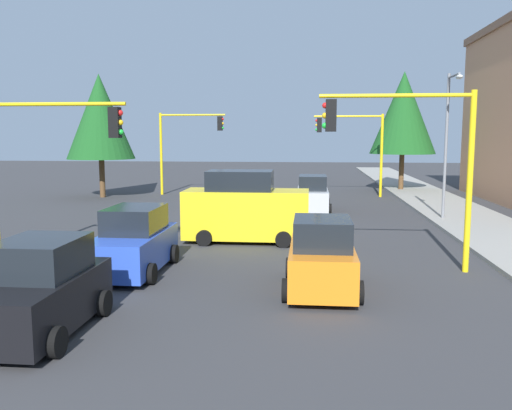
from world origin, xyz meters
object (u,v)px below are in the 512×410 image
Objects in this scene: delivery_van_yellow at (246,209)px; car_blue at (134,243)px; street_lamp_curbside at (449,130)px; car_black at (39,291)px; traffic_signal_near_right at (47,148)px; traffic_signal_near_left at (408,144)px; car_silver at (312,195)px; traffic_signal_far_right at (187,137)px; tree_roadside_far at (403,113)px; tree_opposite_side at (100,117)px; traffic_signal_far_left at (354,138)px; car_orange at (322,258)px.

delivery_van_yellow reaches higher than car_blue.
car_black is (15.72, -12.07, -3.45)m from street_lamp_curbside.
traffic_signal_near_right is 1.39× the size of car_black.
traffic_signal_near_left is 10.25m from street_lamp_curbside.
traffic_signal_near_right is 1.26× the size of car_silver.
delivery_van_yellow is at bearing 124.08° from traffic_signal_near_right.
traffic_signal_far_right reaches higher than car_blue.
car_black is at bearing 24.28° from traffic_signal_near_right.
street_lamp_curbside is 7.77m from car_silver.
traffic_signal_far_right is 1.17× the size of delivery_van_yellow.
car_blue is (0.99, -8.19, -2.97)m from traffic_signal_near_left.
car_blue is (24.99, -12.02, -4.83)m from tree_roadside_far.
street_lamp_curbside is at bearing 67.45° from tree_opposite_side.
street_lamp_curbside reaches higher than traffic_signal_near_right.
car_blue is (0.99, 3.10, -2.84)m from traffic_signal_near_right.
traffic_signal_far_right is 0.81× the size of street_lamp_curbside.
tree_roadside_far reaches higher than traffic_signal_near_right.
traffic_signal_near_right is 17.68m from street_lamp_curbside.
traffic_signal_near_right is at bearing 16.61° from tree_opposite_side.
tree_opposite_side is at bearing -69.36° from traffic_signal_far_right.
traffic_signal_far_right is 17.29m from delivery_van_yellow.
traffic_signal_far_left is 1.34× the size of car_blue.
street_lamp_curbside is 0.87× the size of tree_opposite_side.
traffic_signal_far_left is 17.09m from delivery_van_yellow.
traffic_signal_near_right is 0.75× the size of street_lamp_curbside.
street_lamp_curbside is (-9.61, 14.83, 0.61)m from traffic_signal_near_right.
traffic_signal_near_right is 0.93× the size of traffic_signal_far_right.
traffic_signal_far_left is at bearing 161.39° from delivery_van_yellow.
delivery_van_yellow is 1.27× the size of car_black.
car_silver is at bearing -115.56° from street_lamp_curbside.
tree_roadside_far is at bearing 157.66° from car_black.
traffic_signal_far_left reaches higher than traffic_signal_near_right.
traffic_signal_near_left reaches higher than delivery_van_yellow.
tree_roadside_far reaches higher than traffic_signal_far_right.
traffic_signal_far_right is 11.76m from car_silver.
traffic_signal_far_left is 1.46× the size of car_black.
car_orange is (6.44, 2.81, -0.39)m from delivery_van_yellow.
car_blue is (20.99, -8.20, -3.01)m from traffic_signal_far_left.
traffic_signal_near_right is 15.50m from car_silver.
car_orange is at bearing -13.62° from tree_roadside_far.
delivery_van_yellow is at bearing 20.48° from traffic_signal_far_right.
traffic_signal_far_right is 0.70× the size of tree_opposite_side.
traffic_signal_far_right is 1.49× the size of car_black.
car_orange and car_black have the same top height.
traffic_signal_far_right is 24.30m from car_orange.
delivery_van_yellow is 9.02m from car_silver.
traffic_signal_far_left is 22.73m from car_blue.
car_blue is at bearing -29.39° from delivery_van_yellow.
street_lamp_curbside reaches higher than car_blue.
tree_opposite_side is 18.43m from delivery_van_yellow.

